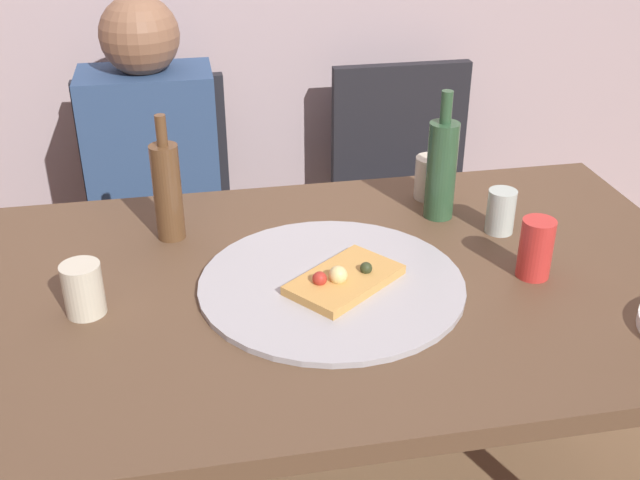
% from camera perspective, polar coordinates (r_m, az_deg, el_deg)
% --- Properties ---
extents(dining_table, '(1.56, 0.92, 0.76)m').
position_cam_1_polar(dining_table, '(1.55, 0.65, -5.42)').
color(dining_table, brown).
rests_on(dining_table, ground_plane).
extents(pizza_tray, '(0.52, 0.52, 0.01)m').
position_cam_1_polar(pizza_tray, '(1.48, 0.72, -3.30)').
color(pizza_tray, '#ADADB2').
rests_on(pizza_tray, dining_table).
extents(pizza_slice_last, '(0.25, 0.24, 0.05)m').
position_cam_1_polar(pizza_slice_last, '(1.47, 1.78, -2.94)').
color(pizza_slice_last, tan).
rests_on(pizza_slice_last, pizza_tray).
extents(wine_bottle, '(0.06, 0.06, 0.28)m').
position_cam_1_polar(wine_bottle, '(1.65, -11.30, 3.68)').
color(wine_bottle, brown).
rests_on(wine_bottle, dining_table).
extents(beer_bottle, '(0.07, 0.07, 0.29)m').
position_cam_1_polar(beer_bottle, '(1.73, 9.04, 5.32)').
color(beer_bottle, '#2D5133').
rests_on(beer_bottle, dining_table).
extents(tumbler_near, '(0.08, 0.08, 0.10)m').
position_cam_1_polar(tumbler_near, '(1.84, 8.24, 4.62)').
color(tumbler_near, beige).
rests_on(tumbler_near, dining_table).
extents(tumbler_far, '(0.07, 0.07, 0.10)m').
position_cam_1_polar(tumbler_far, '(1.45, -17.23, -3.52)').
color(tumbler_far, beige).
rests_on(tumbler_far, dining_table).
extents(wine_glass, '(0.06, 0.06, 0.10)m').
position_cam_1_polar(wine_glass, '(1.71, 13.32, 2.09)').
color(wine_glass, '#B7C6BC').
rests_on(wine_glass, dining_table).
extents(soda_can, '(0.07, 0.07, 0.12)m').
position_cam_1_polar(soda_can, '(1.55, 15.79, -0.61)').
color(soda_can, red).
rests_on(soda_can, dining_table).
extents(chair_left, '(0.44, 0.44, 0.90)m').
position_cam_1_polar(chair_left, '(2.36, -11.82, 1.90)').
color(chair_left, black).
rests_on(chair_left, ground_plane).
extents(chair_right, '(0.44, 0.44, 0.90)m').
position_cam_1_polar(chair_right, '(2.46, 6.52, 3.43)').
color(chair_right, black).
rests_on(chair_right, ground_plane).
extents(guest_in_sweater, '(0.36, 0.56, 1.17)m').
position_cam_1_polar(guest_in_sweater, '(2.17, -12.13, 3.17)').
color(guest_in_sweater, navy).
rests_on(guest_in_sweater, ground_plane).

